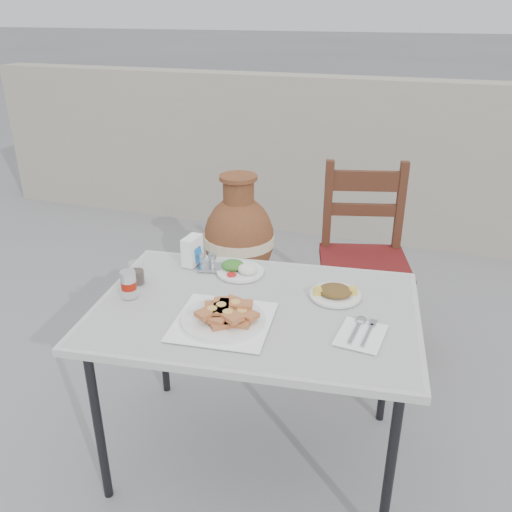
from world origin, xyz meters
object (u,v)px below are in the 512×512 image
(pide_plate, at_px, (223,314))
(napkin_holder, at_px, (192,251))
(salad_rice_plate, at_px, (240,269))
(salad_chopped_plate, at_px, (335,292))
(soda_can, at_px, (129,284))
(chair, at_px, (363,259))
(terracotta_urn, at_px, (239,240))
(cola_glass, at_px, (137,274))
(cafe_table, at_px, (256,318))
(condiment_caddy, at_px, (210,264))

(pide_plate, bearing_deg, napkin_holder, 127.08)
(salad_rice_plate, xyz_separation_m, salad_chopped_plate, (0.40, -0.07, -0.00))
(soda_can, bearing_deg, salad_rice_plate, 44.84)
(chair, bearing_deg, terracotta_urn, 141.44)
(cola_glass, height_order, napkin_holder, napkin_holder)
(salad_chopped_plate, bearing_deg, pide_plate, -137.41)
(chair, bearing_deg, napkin_holder, -146.58)
(pide_plate, height_order, napkin_holder, napkin_holder)
(cola_glass, relative_size, napkin_holder, 0.72)
(salad_rice_plate, relative_size, terracotta_urn, 0.25)
(cafe_table, height_order, salad_chopped_plate, salad_chopped_plate)
(salad_chopped_plate, relative_size, cola_glass, 2.21)
(condiment_caddy, bearing_deg, napkin_holder, 164.80)
(pide_plate, xyz_separation_m, salad_rice_plate, (-0.08, 0.36, -0.01))
(pide_plate, xyz_separation_m, chair, (0.32, 1.07, -0.22))
(pide_plate, bearing_deg, cola_glass, 159.27)
(salad_rice_plate, bearing_deg, cola_glass, -149.04)
(salad_rice_plate, distance_m, napkin_holder, 0.22)
(salad_rice_plate, height_order, soda_can, soda_can)
(condiment_caddy, bearing_deg, terracotta_urn, 104.54)
(pide_plate, height_order, condiment_caddy, condiment_caddy)
(soda_can, bearing_deg, condiment_caddy, 58.46)
(salad_chopped_plate, relative_size, condiment_caddy, 1.71)
(cafe_table, bearing_deg, condiment_caddy, 140.80)
(chair, height_order, terracotta_urn, chair)
(condiment_caddy, distance_m, terracotta_urn, 1.16)
(pide_plate, bearing_deg, condiment_caddy, 119.42)
(salad_chopped_plate, bearing_deg, condiment_caddy, 173.40)
(pide_plate, distance_m, cola_glass, 0.45)
(salad_chopped_plate, bearing_deg, cola_glass, -169.42)
(salad_rice_plate, height_order, terracotta_urn, terracotta_urn)
(salad_rice_plate, relative_size, salad_chopped_plate, 1.00)
(cafe_table, xyz_separation_m, salad_chopped_plate, (0.25, 0.16, 0.06))
(salad_rice_plate, xyz_separation_m, chair, (0.40, 0.71, -0.21))
(napkin_holder, distance_m, chair, 0.96)
(pide_plate, relative_size, salad_chopped_plate, 1.88)
(napkin_holder, bearing_deg, soda_can, -102.39)
(salad_rice_plate, bearing_deg, salad_chopped_plate, -9.61)
(condiment_caddy, relative_size, terracotta_urn, 0.14)
(soda_can, relative_size, condiment_caddy, 0.92)
(salad_chopped_plate, distance_m, terracotta_urn, 1.42)
(salad_chopped_plate, xyz_separation_m, napkin_holder, (-0.61, 0.08, 0.04))
(cafe_table, xyz_separation_m, soda_can, (-0.46, -0.08, 0.10))
(napkin_holder, bearing_deg, condiment_caddy, -10.50)
(salad_rice_plate, relative_size, cola_glass, 2.22)
(soda_can, xyz_separation_m, terracotta_urn, (-0.09, 1.37, -0.39))
(salad_chopped_plate, bearing_deg, cafe_table, -147.58)
(salad_chopped_plate, distance_m, soda_can, 0.75)
(cafe_table, bearing_deg, salad_chopped_plate, 32.42)
(cola_glass, distance_m, chair, 1.20)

